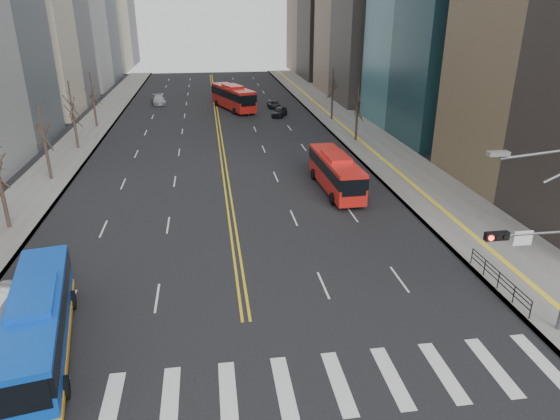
# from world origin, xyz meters

# --- Properties ---
(ground) EXTENTS (220.00, 220.00, 0.00)m
(ground) POSITION_xyz_m (0.00, 0.00, 0.00)
(ground) COLOR black
(sidewalk_right) EXTENTS (7.00, 130.00, 0.15)m
(sidewalk_right) POSITION_xyz_m (17.50, 45.00, 0.07)
(sidewalk_right) COLOR slate
(sidewalk_right) RESTS_ON ground
(sidewalk_left) EXTENTS (5.00, 130.00, 0.15)m
(sidewalk_left) POSITION_xyz_m (-16.50, 45.00, 0.07)
(sidewalk_left) COLOR slate
(sidewalk_left) RESTS_ON ground
(crosswalk) EXTENTS (26.70, 4.00, 0.01)m
(crosswalk) POSITION_xyz_m (0.00, 0.00, 0.01)
(crosswalk) COLOR silver
(crosswalk) RESTS_ON ground
(centerline) EXTENTS (0.55, 100.00, 0.01)m
(centerline) POSITION_xyz_m (0.00, 55.00, 0.01)
(centerline) COLOR gold
(centerline) RESTS_ON ground
(signal_mast) EXTENTS (5.37, 0.37, 9.39)m
(signal_mast) POSITION_xyz_m (13.77, 2.00, 4.86)
(signal_mast) COLOR slate
(signal_mast) RESTS_ON ground
(pedestrian_railing) EXTENTS (0.06, 6.06, 1.02)m
(pedestrian_railing) POSITION_xyz_m (14.30, 6.00, 0.82)
(pedestrian_railing) COLOR black
(pedestrian_railing) RESTS_ON sidewalk_right
(street_trees) EXTENTS (35.20, 47.20, 7.60)m
(street_trees) POSITION_xyz_m (-7.18, 34.55, 4.87)
(street_trees) COLOR #33261F
(street_trees) RESTS_ON ground
(blue_bus) EXTENTS (4.23, 11.06, 3.18)m
(blue_bus) POSITION_xyz_m (-9.50, 4.00, 1.67)
(blue_bus) COLOR #0C45BF
(blue_bus) RESTS_ON ground
(red_bus_near) EXTENTS (2.84, 10.18, 3.24)m
(red_bus_near) POSITION_xyz_m (9.32, 23.55, 1.81)
(red_bus_near) COLOR red
(red_bus_near) RESTS_ON ground
(red_bus_far) EXTENTS (6.38, 12.08, 3.73)m
(red_bus_far) POSITION_xyz_m (2.72, 61.85, 2.07)
(red_bus_far) COLOR red
(red_bus_far) RESTS_ON ground
(car_white) EXTENTS (3.04, 4.42, 1.38)m
(car_white) POSITION_xyz_m (-12.50, 7.51, 0.69)
(car_white) COLOR silver
(car_white) RESTS_ON ground
(car_dark_mid) EXTENTS (3.07, 4.34, 1.37)m
(car_dark_mid) POSITION_xyz_m (9.07, 55.63, 0.69)
(car_dark_mid) COLOR black
(car_dark_mid) RESTS_ON ground
(car_silver) EXTENTS (2.72, 5.16, 1.42)m
(car_silver) POSITION_xyz_m (-9.16, 68.11, 0.71)
(car_silver) COLOR #ABABB1
(car_silver) RESTS_ON ground
(car_dark_far) EXTENTS (1.83, 3.87, 1.07)m
(car_dark_far) POSITION_xyz_m (9.18, 62.39, 0.53)
(car_dark_far) COLOR black
(car_dark_far) RESTS_ON ground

